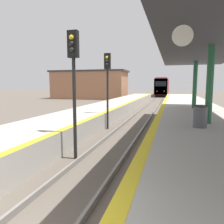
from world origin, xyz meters
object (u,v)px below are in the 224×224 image
at_px(signal_mid, 107,77).
at_px(trash_bin, 200,116).
at_px(signal_near, 74,71).
at_px(train, 163,87).

relative_size(signal_mid, trash_bin, 5.06).
height_order(signal_mid, trash_bin, signal_mid).
xyz_separation_m(signal_near, signal_mid, (-0.40, 5.42, 0.00)).
distance_m(signal_near, signal_mid, 5.43).
bearing_deg(train, signal_mid, -91.78).
xyz_separation_m(signal_near, trash_bin, (4.40, 2.22, -1.72)).
relative_size(train, signal_mid, 4.60).
distance_m(signal_mid, trash_bin, 6.01).
distance_m(train, trash_bin, 47.60).
height_order(signal_near, signal_mid, same).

